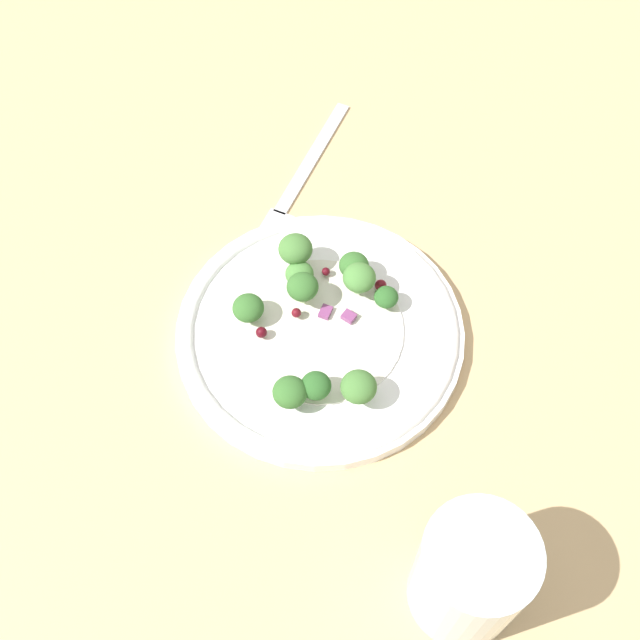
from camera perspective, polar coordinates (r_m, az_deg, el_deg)
The scene contains 22 objects.
ground_plane at distance 70.68cm, azimuth 1.82°, elevation -0.36°, with size 180.00×180.00×2.00cm, color tan.
plate at distance 68.17cm, azimuth -0.00°, elevation -0.80°, with size 23.75×23.75×1.70cm.
dressing_pool at distance 67.79cm, azimuth -0.00°, elevation -0.61°, with size 13.77×13.77×0.20cm, color white.
broccoli_floret_0 at distance 67.24cm, azimuth -1.21°, elevation 2.27°, with size 2.62×2.62×2.65cm.
broccoli_floret_1 at distance 69.22cm, azimuth 2.35°, elevation 3.75°, with size 2.51×2.51×2.54cm.
broccoli_floret_2 at distance 68.05cm, azimuth 4.60°, elevation 1.49°, with size 2.02×2.02×2.05cm.
broccoli_floret_3 at distance 63.40cm, azimuth -0.28°, elevation -4.57°, with size 2.38×2.38×2.41cm.
broccoli_floret_4 at distance 69.24cm, azimuth -1.70°, elevation 4.88°, with size 2.89×2.89×2.92cm.
broccoli_floret_5 at distance 67.22cm, azimuth -4.96°, elevation 0.80°, with size 2.58×2.58×2.62cm.
broccoli_floret_6 at distance 63.10cm, azimuth -2.08°, elevation -5.02°, with size 2.69×2.69×2.73cm.
broccoli_floret_7 at distance 63.07cm, azimuth 2.68°, elevation -4.65°, with size 2.81×2.81×2.84cm.
broccoli_floret_8 at distance 68.97cm, azimuth -1.42°, elevation 3.16°, with size 2.38×2.38×2.41cm.
broccoli_floret_9 at distance 67.76cm, azimuth 2.72°, elevation 2.90°, with size 2.73×2.73×2.76cm.
cranberry_0 at distance 67.89cm, azimuth -1.70°, elevation 0.83°, with size 0.80×0.80×0.80cm, color maroon.
cranberry_1 at distance 66.82cm, azimuth -4.06°, elevation -0.85°, with size 0.92×0.92×0.92cm, color #4C0A14.
cranberry_2 at distance 69.38cm, azimuth 4.20°, elevation 2.40°, with size 1.00×1.00×1.00cm, color maroon.
cranberry_3 at distance 70.07cm, azimuth 0.41°, elevation 3.36°, with size 0.71×0.71×0.71cm, color #4C0A14.
onion_bit_0 at distance 68.35cm, azimuth 0.35°, elevation 0.70°, with size 0.89×1.21×0.40cm, color #843D75.
onion_bit_1 at distance 68.00cm, azimuth 2.31°, elevation 0.29°, with size 1.05×0.92×0.45cm, color #843D75.
onion_bit_2 at distance 69.69cm, azimuth 2.19°, elevation 2.79°, with size 0.86×1.17×0.44cm, color #934C84.
fork at distance 78.70cm, azimuth -1.16°, elevation 9.77°, with size 11.69×16.55×0.50cm.
water_glass at distance 57.14cm, azimuth 10.34°, elevation -16.88°, with size 7.46×7.46×10.11cm, color silver.
Camera 1 is at (8.02, 35.40, 59.65)cm, focal length 46.45 mm.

